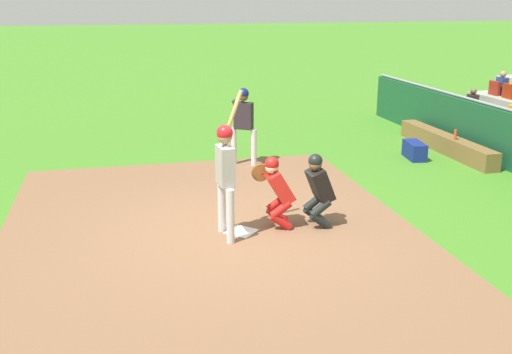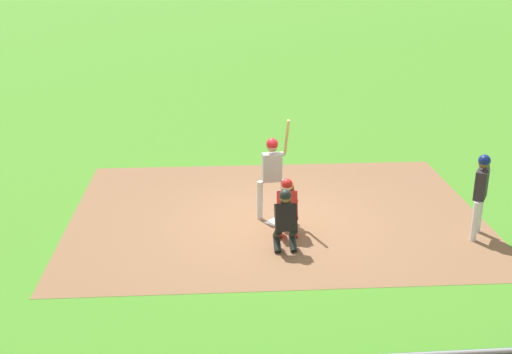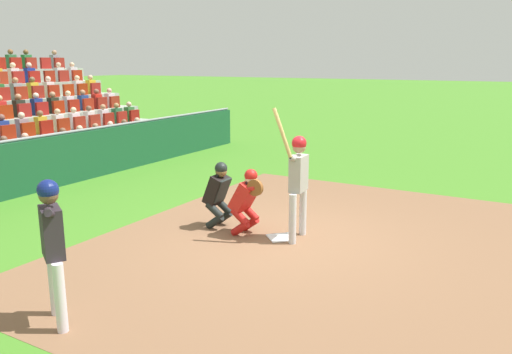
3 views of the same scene
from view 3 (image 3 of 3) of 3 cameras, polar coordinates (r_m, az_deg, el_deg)
ground_plane at (r=9.38m, az=2.74°, el=-6.78°), size 160.00×160.00×0.00m
infield_dirt_patch at (r=9.18m, az=5.56°, el=-7.24°), size 9.31×7.00×0.01m
home_plate_marker at (r=9.38m, az=2.74°, el=-6.69°), size 0.62×0.62×0.02m
batter_at_plate at (r=9.04m, az=4.66°, el=0.20°), size 0.67×0.50×2.36m
catcher_crouching at (r=9.37m, az=-1.02°, el=-2.29°), size 0.48×0.71×1.26m
home_plate_umpire at (r=9.82m, az=-4.14°, el=-1.61°), size 0.47×0.46×1.30m
dugout_wall at (r=13.53m, az=-23.77°, el=1.10°), size 17.81×0.24×1.37m
on_deck_batter at (r=6.57m, az=-21.59°, el=-6.23°), size 0.44×0.60×1.80m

